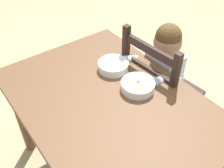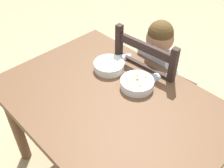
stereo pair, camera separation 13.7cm
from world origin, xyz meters
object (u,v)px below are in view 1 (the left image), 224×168
(dining_table, at_px, (109,113))
(child_figure, at_px, (160,71))
(dining_chair, at_px, (158,92))
(bowl_of_peas, at_px, (113,66))
(spoon, at_px, (134,79))
(bowl_of_carrots, at_px, (138,86))

(dining_table, relative_size, child_figure, 1.27)
(dining_table, xyz_separation_m, dining_chair, (-0.08, 0.47, -0.16))
(dining_chair, height_order, bowl_of_peas, dining_chair)
(dining_table, height_order, spoon, spoon)
(bowl_of_carrots, relative_size, spoon, 1.46)
(bowl_of_peas, xyz_separation_m, spoon, (0.15, 0.03, -0.02))
(dining_table, distance_m, bowl_of_peas, 0.29)
(dining_table, relative_size, bowl_of_carrots, 6.57)
(dining_table, relative_size, bowl_of_peas, 6.69)
(dining_chair, distance_m, child_figure, 0.18)
(child_figure, relative_size, bowl_of_peas, 5.27)
(bowl_of_carrots, bearing_deg, dining_table, -99.44)
(spoon, bearing_deg, dining_table, -78.44)
(child_figure, xyz_separation_m, spoon, (0.04, -0.26, 0.09))
(spoon, bearing_deg, dining_chair, 97.53)
(dining_table, bearing_deg, spoon, 101.56)
(dining_table, bearing_deg, bowl_of_carrots, 80.56)
(dining_table, height_order, dining_chair, dining_chair)
(bowl_of_peas, bearing_deg, bowl_of_carrots, -0.02)
(dining_table, relative_size, dining_chair, 1.30)
(child_figure, bearing_deg, dining_chair, 51.52)
(spoon, bearing_deg, bowl_of_peas, -168.00)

